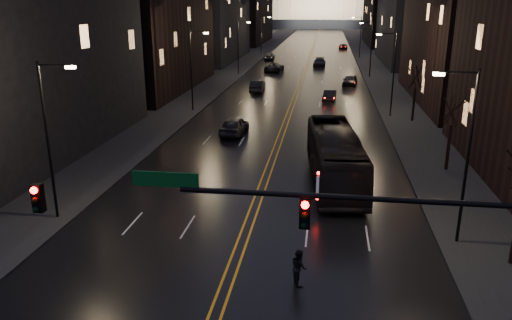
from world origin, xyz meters
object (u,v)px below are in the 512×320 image
at_px(oncoming_car_a, 234,126).
at_px(traffic_signal, 382,232).
at_px(receding_car_a, 329,96).
at_px(pedestrian_b, 299,267).
at_px(oncoming_car_b, 257,86).
at_px(bus, 335,156).

bearing_deg(oncoming_car_a, traffic_signal, 112.46).
height_order(receding_car_a, pedestrian_b, pedestrian_b).
bearing_deg(traffic_signal, pedestrian_b, 118.87).
relative_size(oncoming_car_a, receding_car_a, 1.26).
height_order(oncoming_car_a, receding_car_a, oncoming_car_a).
xyz_separation_m(oncoming_car_b, receding_car_a, (9.90, -5.24, -0.13)).
distance_m(traffic_signal, oncoming_car_a, 32.35).
xyz_separation_m(oncoming_car_a, pedestrian_b, (7.54, -25.37, -0.02)).
height_order(traffic_signal, bus, traffic_signal).
relative_size(oncoming_car_b, pedestrian_b, 2.85).
relative_size(bus, oncoming_car_a, 2.56).
distance_m(traffic_signal, pedestrian_b, 7.13).
bearing_deg(pedestrian_b, oncoming_car_a, -4.59).
distance_m(bus, receding_car_a, 29.88).
xyz_separation_m(traffic_signal, pedestrian_b, (-2.76, 5.00, -4.26)).
bearing_deg(oncoming_car_b, pedestrian_b, 98.57).
distance_m(oncoming_car_a, receding_car_a, 20.17).
height_order(traffic_signal, receding_car_a, traffic_signal).
height_order(bus, oncoming_car_a, bus).
bearing_deg(oncoming_car_b, bus, 104.80).
xyz_separation_m(traffic_signal, oncoming_car_a, (-10.30, 30.37, -4.24)).
height_order(oncoming_car_a, pedestrian_b, oncoming_car_a).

